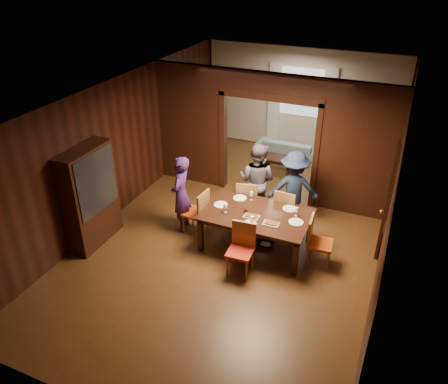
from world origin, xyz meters
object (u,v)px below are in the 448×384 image
at_px(person_navy, 294,189).
at_px(chair_right, 320,242).
at_px(sofa, 289,148).
at_px(person_grey, 257,181).
at_px(dining_table, 256,230).
at_px(chair_far_l, 248,200).
at_px(person_purple, 181,194).
at_px(coffee_table, 278,164).
at_px(chair_near, 240,251).
at_px(chair_left, 195,212).
at_px(hutch, 90,197).
at_px(chair_far_r, 287,209).

height_order(person_navy, chair_right, person_navy).
bearing_deg(chair_right, sofa, 18.59).
xyz_separation_m(person_grey, chair_right, (1.63, -1.13, -0.37)).
bearing_deg(person_grey, dining_table, 115.73).
height_order(chair_right, chair_far_l, same).
relative_size(person_purple, person_navy, 0.99).
distance_m(coffee_table, chair_near, 4.24).
distance_m(chair_left, hutch, 2.06).
bearing_deg(hutch, dining_table, 19.43).
bearing_deg(chair_far_l, chair_left, 33.47).
distance_m(person_grey, chair_near, 2.01).
height_order(person_grey, chair_left, person_grey).
relative_size(chair_left, chair_far_r, 1.00).
bearing_deg(person_purple, chair_far_r, 102.55).
bearing_deg(person_navy, chair_left, 14.47).
bearing_deg(chair_left, dining_table, 95.27).
relative_size(sofa, chair_near, 1.85).
height_order(coffee_table, chair_left, chair_left).
relative_size(sofa, coffee_table, 2.24).
height_order(person_purple, chair_near, person_purple).
height_order(dining_table, hutch, hutch).
height_order(coffee_table, hutch, hutch).
bearing_deg(chair_left, person_navy, 127.60).
bearing_deg(coffee_table, chair_right, -61.67).
relative_size(person_grey, chair_near, 1.76).
distance_m(person_grey, chair_left, 1.47).
relative_size(coffee_table, hutch, 0.40).
relative_size(dining_table, chair_far_r, 2.08).
relative_size(dining_table, chair_left, 2.08).
relative_size(chair_right, chair_near, 1.00).
bearing_deg(chair_right, chair_far_l, 58.88).
distance_m(chair_left, chair_near, 1.56).
distance_m(dining_table, coffee_table, 3.38).
bearing_deg(sofa, hutch, 66.03).
bearing_deg(person_grey, chair_far_r, 166.73).
distance_m(person_purple, chair_far_r, 2.18).
bearing_deg(dining_table, person_grey, 109.61).
distance_m(sofa, chair_right, 4.71).
height_order(dining_table, chair_far_r, chair_far_r).
bearing_deg(sofa, chair_near, 96.82).
xyz_separation_m(sofa, chair_left, (-0.74, -4.30, 0.22)).
xyz_separation_m(chair_left, chair_near, (1.31, -0.85, 0.00)).
bearing_deg(dining_table, chair_far_r, 65.14).
relative_size(person_purple, person_grey, 0.95).
distance_m(person_purple, chair_near, 1.87).
height_order(chair_left, chair_right, same).
xyz_separation_m(dining_table, chair_left, (-1.31, -0.01, 0.10)).
bearing_deg(chair_far_l, hutch, 24.34).
xyz_separation_m(person_navy, chair_far_l, (-0.90, -0.26, -0.34)).
relative_size(person_grey, person_navy, 1.04).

